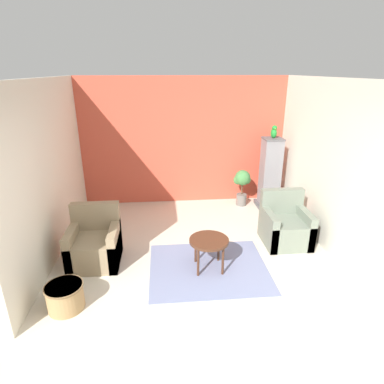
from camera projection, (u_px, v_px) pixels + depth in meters
ground_plane at (207, 326)px, 3.71m from camera, size 20.00×20.00×0.00m
wall_back_accent at (184, 142)px, 6.79m from camera, size 4.40×0.06×2.66m
wall_left at (48, 172)px, 4.81m from camera, size 0.06×3.80×2.66m
wall_right at (325, 165)px, 5.18m from camera, size 0.06×3.80×2.66m
area_rug at (208, 268)px, 4.77m from camera, size 1.73×1.44×0.01m
coffee_table at (209, 243)px, 4.62m from camera, size 0.57×0.57×0.49m
armchair_left at (95, 245)px, 4.84m from camera, size 0.73×0.73×0.87m
armchair_right at (285, 227)px, 5.41m from camera, size 0.73×0.73×0.87m
birdcage at (270, 174)px, 6.68m from camera, size 0.48×0.48×1.48m
parrot at (274, 132)px, 6.37m from camera, size 0.12×0.22×0.26m
potted_plant at (242, 183)px, 6.83m from camera, size 0.36×0.33×0.79m
wicker_basket at (65, 296)px, 3.92m from camera, size 0.46×0.46×0.33m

